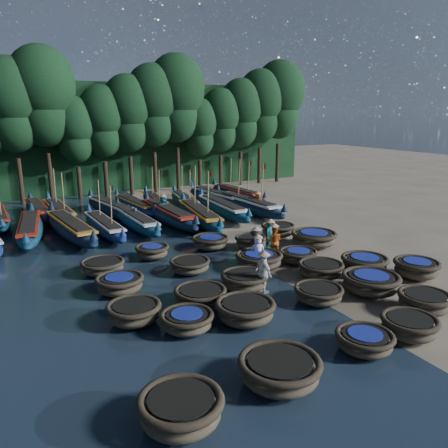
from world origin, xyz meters
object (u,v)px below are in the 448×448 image
long_boat_13 (134,205)px  fisherman_6 (258,202)px  long_boat_2 (71,228)px  coracle_2 (365,341)px  coracle_22 (210,242)px  coracle_20 (103,266)px  long_boat_15 (185,201)px  coracle_6 (245,310)px  long_boat_11 (59,212)px  coracle_4 (424,301)px  long_boat_6 (199,215)px  fisherman_1 (270,235)px  fisherman_4 (264,272)px  fisherman_0 (258,249)px  fisherman_2 (274,240)px  fisherman_3 (256,245)px  coracle_23 (251,241)px  coracle_10 (134,312)px  coracle_7 (319,293)px  long_boat_14 (155,201)px  fisherman_5 (163,207)px  coracle_19 (314,238)px  coracle_24 (278,229)px  long_boat_8 (247,205)px  coracle_8 (371,282)px  coracle_5 (187,321)px  coracle_9 (416,268)px  coracle_0 (181,409)px  long_boat_1 (30,229)px  coracle_12 (245,280)px  long_boat_10 (38,210)px  coracle_1 (280,370)px  coracle_13 (321,269)px  long_boat_16 (216,197)px  long_boat_5 (168,214)px  long_boat_7 (222,208)px  coracle_14 (364,263)px  coracle_21 (152,251)px  long_boat_4 (136,221)px  long_boat_12 (111,208)px  coracle_18 (298,255)px  coracle_3 (409,326)px

long_boat_13 → fisherman_6: fisherman_6 is taller
long_boat_2 → coracle_2: bearing=-78.3°
coracle_22 → coracle_2: bearing=-92.1°
coracle_20 → long_boat_15: size_ratio=0.28×
coracle_6 → coracle_2: bearing=-56.2°
long_boat_11 → coracle_4: bearing=-69.0°
long_boat_6 → fisherman_1: long_boat_6 is taller
fisherman_4 → fisherman_0: bearing=-30.8°
fisherman_2 → fisherman_3: size_ratio=1.00×
long_boat_11 → coracle_23: bearing=-58.7°
coracle_10 → coracle_22: (6.33, 6.59, -0.03)m
coracle_7 → coracle_20: bearing=133.6°
coracle_2 → long_boat_14: size_ratio=0.30×
fisherman_5 → fisherman_6: (6.89, -1.42, -0.05)m
coracle_19 → coracle_24: coracle_19 is taller
coracle_6 → long_boat_8: 17.64m
coracle_8 → fisherman_2: fisherman_2 is taller
coracle_5 → coracle_9: bearing=-1.6°
coracle_0 → long_boat_1: size_ratio=0.30×
coracle_12 → long_boat_10: long_boat_10 is taller
coracle_1 → coracle_12: bearing=67.6°
coracle_13 → long_boat_16: (3.28, 17.00, 0.17)m
coracle_19 → fisherman_1: bearing=176.5°
coracle_23 → long_boat_6: (-0.22, 6.30, 0.21)m
coracle_5 → long_boat_11: (-1.52, 19.18, 0.16)m
coracle_8 → long_boat_10: size_ratio=0.34×
coracle_2 → long_boat_5: size_ratio=0.24×
coracle_13 → fisherman_5: bearing=100.4°
coracle_9 → coracle_12: (-7.65, 2.51, -0.05)m
long_boat_7 → long_boat_11: 11.57m
fisherman_0 → fisherman_5: bearing=-69.5°
coracle_8 → coracle_19: (2.15, 6.31, 0.01)m
coracle_14 → fisherman_5: bearing=108.3°
long_boat_6 → long_boat_8: long_boat_8 is taller
coracle_21 → long_boat_11: size_ratio=0.26×
long_boat_7 → long_boat_15: 4.30m
coracle_20 → fisherman_2: bearing=-12.0°
coracle_2 → long_boat_4: size_ratio=0.27×
coracle_10 → long_boat_12: size_ratio=0.27×
coracle_7 → long_boat_10: 22.50m
long_boat_1 → long_boat_8: (15.02, -0.42, 0.05)m
coracle_1 → coracle_6: coracle_6 is taller
coracle_12 → coracle_19: coracle_19 is taller
coracle_14 → coracle_18: coracle_14 is taller
fisherman_5 → coracle_7: bearing=90.0°
long_boat_13 → fisherman_4: size_ratio=3.86×
long_boat_14 → fisherman_0: (-0.05, -15.31, 0.33)m
coracle_5 → coracle_23: size_ratio=1.14×
fisherman_6 → coracle_19: bearing=-51.0°
coracle_3 → coracle_18: coracle_3 is taller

